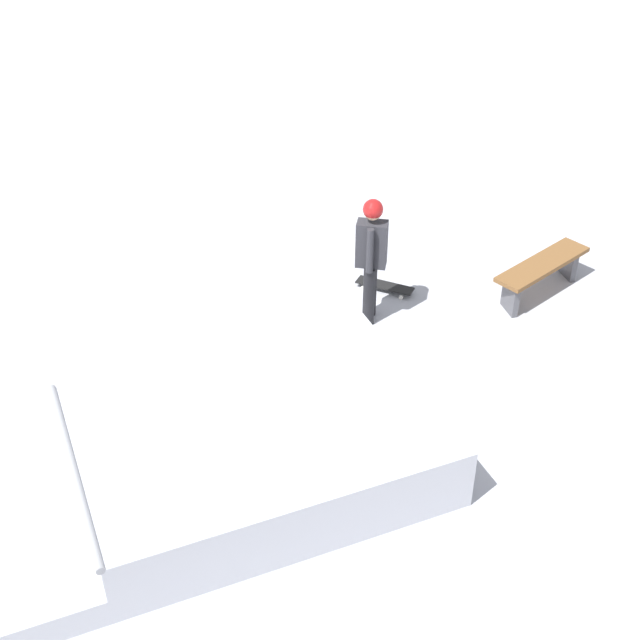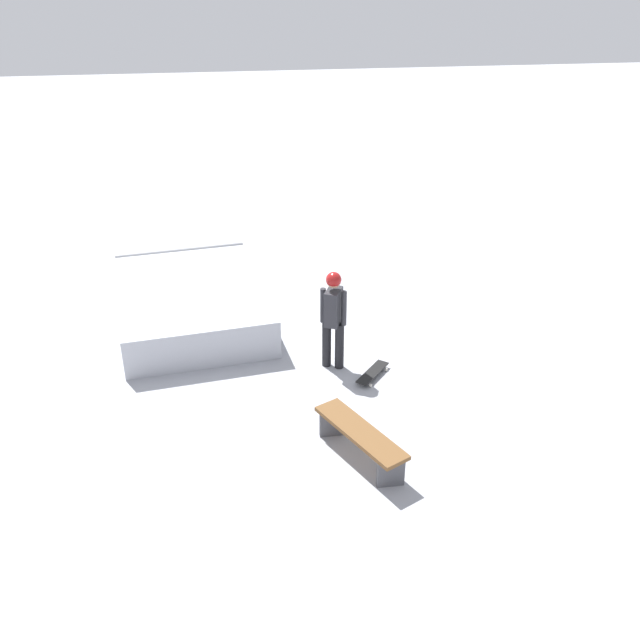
{
  "view_description": "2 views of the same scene",
  "coord_description": "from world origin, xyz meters",
  "px_view_note": "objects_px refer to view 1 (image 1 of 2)",
  "views": [
    {
      "loc": [
        1.48,
        6.36,
        6.52
      ],
      "look_at": [
        -0.66,
        -1.46,
        0.9
      ],
      "focal_mm": 49.29,
      "sensor_mm": 36.0,
      "label": 1
    },
    {
      "loc": [
        -11.48,
        -0.94,
        6.24
      ],
      "look_at": [
        -1.82,
        -2.33,
        1.0
      ],
      "focal_mm": 39.23,
      "sensor_mm": 36.0,
      "label": 2
    }
  ],
  "objects_px": {
    "skate_ramp": "(212,460)",
    "skateboard": "(385,286)",
    "park_bench": "(542,270)",
    "skater": "(371,252)"
  },
  "relations": [
    {
      "from": "skate_ramp",
      "to": "skateboard",
      "type": "bearing_deg",
      "value": -141.25
    },
    {
      "from": "skateboard",
      "to": "park_bench",
      "type": "xyz_separation_m",
      "value": [
        -2.01,
        0.61,
        0.28
      ]
    },
    {
      "from": "skate_ramp",
      "to": "park_bench",
      "type": "bearing_deg",
      "value": -161.34
    },
    {
      "from": "skateboard",
      "to": "park_bench",
      "type": "bearing_deg",
      "value": -157.12
    },
    {
      "from": "skate_ramp",
      "to": "skateboard",
      "type": "xyz_separation_m",
      "value": [
        -2.88,
        -3.0,
        -0.24
      ]
    },
    {
      "from": "park_bench",
      "to": "skate_ramp",
      "type": "bearing_deg",
      "value": 26.16
    },
    {
      "from": "skate_ramp",
      "to": "skateboard",
      "type": "relative_size",
      "value": 7.66
    },
    {
      "from": "skate_ramp",
      "to": "skateboard",
      "type": "distance_m",
      "value": 4.17
    },
    {
      "from": "skate_ramp",
      "to": "park_bench",
      "type": "relative_size",
      "value": 3.54
    },
    {
      "from": "skater",
      "to": "park_bench",
      "type": "xyz_separation_m",
      "value": [
        -2.43,
        0.02,
        -0.65
      ]
    }
  ]
}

